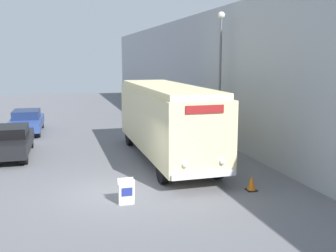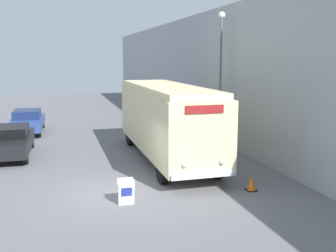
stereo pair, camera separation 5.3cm
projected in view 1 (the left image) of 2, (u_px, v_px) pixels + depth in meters
ground_plane at (114, 194)px, 13.70m from camera, size 80.00×80.00×0.00m
building_wall_right at (204, 74)px, 24.48m from camera, size 0.30×60.00×7.41m
vintage_bus at (166, 118)px, 18.08m from camera, size 2.53×9.81×3.45m
sign_board at (126, 192)px, 12.63m from camera, size 0.51×0.33×0.86m
streetlamp at (220, 62)px, 20.07m from camera, size 0.36×0.36×6.97m
parked_car_near at (11, 141)px, 18.82m from camera, size 1.85×4.79×1.45m
parked_car_mid at (27, 121)px, 24.68m from camera, size 2.00×4.75×1.44m
traffic_cone at (252, 183)px, 14.01m from camera, size 0.36×0.36×0.56m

